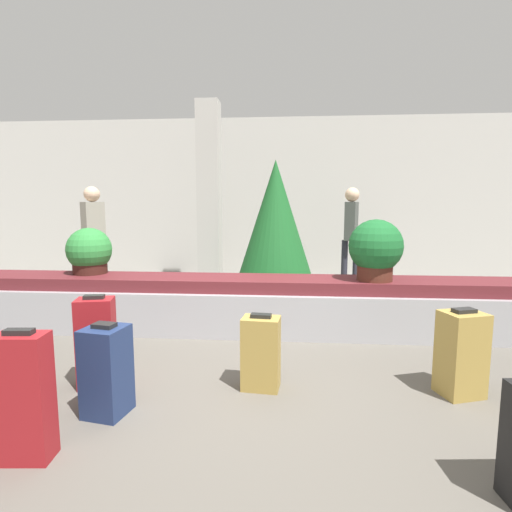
{
  "coord_description": "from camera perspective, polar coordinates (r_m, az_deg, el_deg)",
  "views": [
    {
      "loc": [
        0.36,
        -3.13,
        1.46
      ],
      "look_at": [
        0.0,
        1.37,
        0.88
      ],
      "focal_mm": 28.0,
      "sensor_mm": 36.0,
      "label": 1
    }
  ],
  "objects": [
    {
      "name": "traveler_1",
      "position": [
        6.87,
        -22.18,
        3.41
      ],
      "size": [
        0.33,
        0.37,
        1.74
      ],
      "rotation": [
        0.0,
        0.0,
        -2.16
      ],
      "color": "#282833",
      "rests_on": "ground_plane"
    },
    {
      "name": "ground_plane",
      "position": [
        3.47,
        -1.91,
        -17.49
      ],
      "size": [
        18.0,
        18.0,
        0.0
      ],
      "primitive_type": "plane",
      "color": "#59544C"
    },
    {
      "name": "suitcase_5",
      "position": [
        2.73,
        -30.22,
        -17.05
      ],
      "size": [
        0.3,
        0.2,
        0.77
      ],
      "rotation": [
        0.0,
        0.0,
        0.08
      ],
      "color": "maroon",
      "rests_on": "ground_plane"
    },
    {
      "name": "suitcase_2",
      "position": [
        3.06,
        -20.59,
        -15.08
      ],
      "size": [
        0.31,
        0.32,
        0.65
      ],
      "rotation": [
        0.0,
        0.0,
        -0.18
      ],
      "color": "navy",
      "rests_on": "ground_plane"
    },
    {
      "name": "potted_plant_0",
      "position": [
        4.57,
        16.71,
        0.9
      ],
      "size": [
        0.59,
        0.59,
        0.68
      ],
      "color": "#4C2319",
      "rests_on": "carousel"
    },
    {
      "name": "potted_plant_1",
      "position": [
        5.24,
        -22.71,
        0.52
      ],
      "size": [
        0.53,
        0.53,
        0.56
      ],
      "color": "#381914",
      "rests_on": "carousel"
    },
    {
      "name": "suitcase_3",
      "position": [
        3.25,
        0.71,
        -13.66
      ],
      "size": [
        0.31,
        0.24,
        0.61
      ],
      "rotation": [
        0.0,
        0.0,
        -0.1
      ],
      "color": "#A3843D",
      "rests_on": "ground_plane"
    },
    {
      "name": "traveler_0",
      "position": [
        7.16,
        13.44,
        3.93
      ],
      "size": [
        0.31,
        0.36,
        1.75
      ],
      "rotation": [
        0.0,
        0.0,
        1.22
      ],
      "color": "#282833",
      "rests_on": "ground_plane"
    },
    {
      "name": "suitcase_1",
      "position": [
        3.51,
        -21.83,
        -11.38
      ],
      "size": [
        0.32,
        0.26,
        0.75
      ],
      "rotation": [
        0.0,
        0.0,
        0.23
      ],
      "color": "maroon",
      "rests_on": "ground_plane"
    },
    {
      "name": "carousel",
      "position": [
        4.66,
        0.0,
        -7.05
      ],
      "size": [
        7.07,
        0.75,
        0.63
      ],
      "color": "#9E9EA3",
      "rests_on": "ground_plane"
    },
    {
      "name": "back_wall",
      "position": [
        8.3,
        2.13,
        8.33
      ],
      "size": [
        18.0,
        0.06,
        3.2
      ],
      "color": "beige",
      "rests_on": "ground_plane"
    },
    {
      "name": "suitcase_6",
      "position": [
        3.51,
        27.26,
        -12.29
      ],
      "size": [
        0.36,
        0.33,
        0.68
      ],
      "rotation": [
        0.0,
        0.0,
        0.31
      ],
      "color": "#A3843D",
      "rests_on": "ground_plane"
    },
    {
      "name": "decorated_tree",
      "position": [
        5.86,
        2.78,
        4.22
      ],
      "size": [
        1.24,
        1.24,
        2.1
      ],
      "color": "#4C331E",
      "rests_on": "ground_plane"
    },
    {
      "name": "pillar",
      "position": [
        7.05,
        -6.67,
        8.46
      ],
      "size": [
        0.38,
        0.38,
        3.2
      ],
      "color": "beige",
      "rests_on": "ground_plane"
    }
  ]
}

